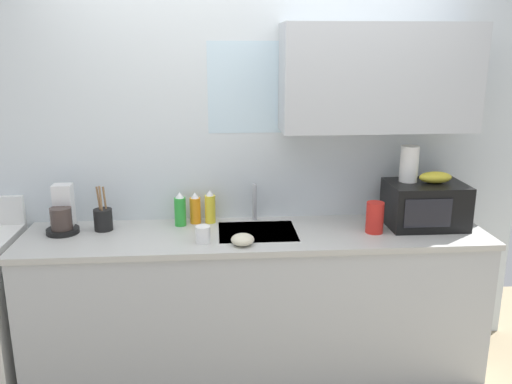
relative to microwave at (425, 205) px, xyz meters
The scene contains 14 objects.
kitchen_wall_assembly 0.98m from the microwave, 163.80° to the left, with size 3.52×0.42×2.50m.
counter_unit 1.19m from the microwave, behind, with size 2.75×0.63×0.90m.
sink_faucet 1.05m from the microwave, 169.46° to the left, with size 0.03×0.03×0.24m, color #B2B5BA.
microwave is the anchor object (origin of this frame).
banana_bunch 0.18m from the microwave, ahead, with size 0.20×0.11×0.07m, color gold.
paper_towel_roll 0.27m from the microwave, 152.62° to the left, with size 0.11×0.11×0.22m, color white.
coffee_maker 2.18m from the microwave, behind, with size 0.19×0.21×0.28m.
dish_soap_bottle_yellow 1.32m from the microwave, behind, with size 0.07×0.07×0.21m.
dish_soap_bottle_orange 1.41m from the microwave, behind, with size 0.07×0.07×0.20m.
dish_soap_bottle_green 1.50m from the microwave, behind, with size 0.07×0.07×0.21m.
cereal_canister 0.36m from the microwave, 163.83° to the right, with size 0.10×0.10×0.19m, color red.
mug_white 1.37m from the microwave, behind, with size 0.08×0.08×0.10m, color white.
utensil_crock 1.95m from the microwave, behind, with size 0.11×0.11×0.28m.
small_bowl 1.16m from the microwave, 167.60° to the right, with size 0.13×0.13×0.07m, color beige.
Camera 1 is at (-0.24, -3.01, 1.97)m, focal length 37.77 mm.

